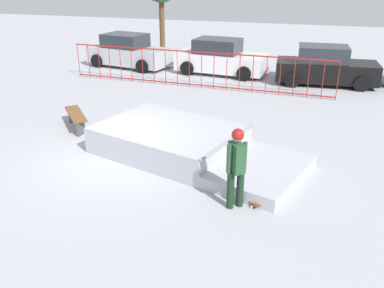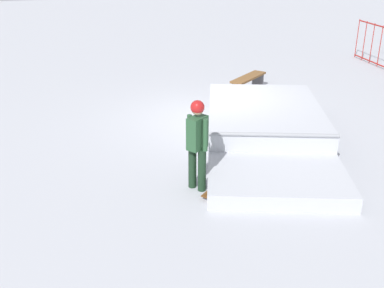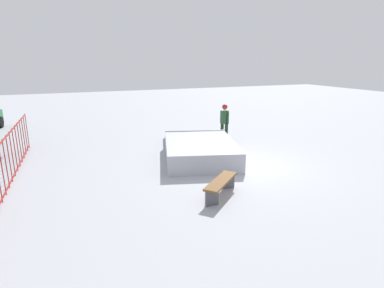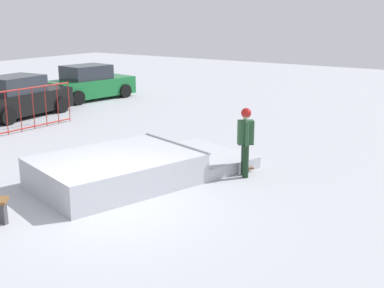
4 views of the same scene
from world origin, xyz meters
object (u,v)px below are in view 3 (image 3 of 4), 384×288
(skater, at_px, (224,119))
(skateboard, at_px, (216,138))
(skate_ramp, at_px, (199,148))
(park_bench, at_px, (221,184))

(skater, relative_size, skateboard, 2.42)
(skate_ramp, bearing_deg, skater, -32.79)
(skate_ramp, distance_m, park_bench, 3.92)
(skate_ramp, bearing_deg, skateboard, -24.91)
(park_bench, bearing_deg, skateboard, -25.38)
(skateboard, bearing_deg, park_bench, 18.91)
(skater, xyz_separation_m, skateboard, (0.23, 0.31, -0.93))
(park_bench, bearing_deg, skate_ramp, -14.36)
(skate_ramp, height_order, skateboard, skate_ramp)
(skate_ramp, relative_size, skateboard, 8.31)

